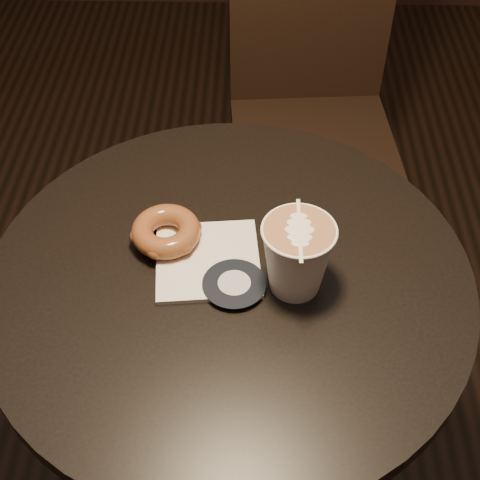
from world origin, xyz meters
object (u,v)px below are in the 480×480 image
at_px(chair, 311,83).
at_px(doughnut, 166,231).
at_px(pastry_bag, 208,260).
at_px(latte_cup, 297,258).
at_px(cafe_table, 230,350).

distance_m(chair, doughnut, 0.80).
distance_m(pastry_bag, doughnut, 0.08).
distance_m(chair, latte_cup, 0.85).
relative_size(pastry_bag, latte_cup, 1.33).
xyz_separation_m(pastry_bag, doughnut, (-0.06, 0.04, 0.02)).
xyz_separation_m(chair, doughnut, (-0.26, -0.73, 0.22)).
height_order(chair, latte_cup, chair).
bearing_deg(chair, doughnut, -114.60).
relative_size(cafe_table, pastry_bag, 5.06).
height_order(pastry_bag, doughnut, doughnut).
distance_m(cafe_table, pastry_bag, 0.21).
distance_m(cafe_table, chair, 0.80).
bearing_deg(doughnut, chair, 69.98).
relative_size(cafe_table, doughnut, 7.33).
relative_size(pastry_bag, doughnut, 1.45).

